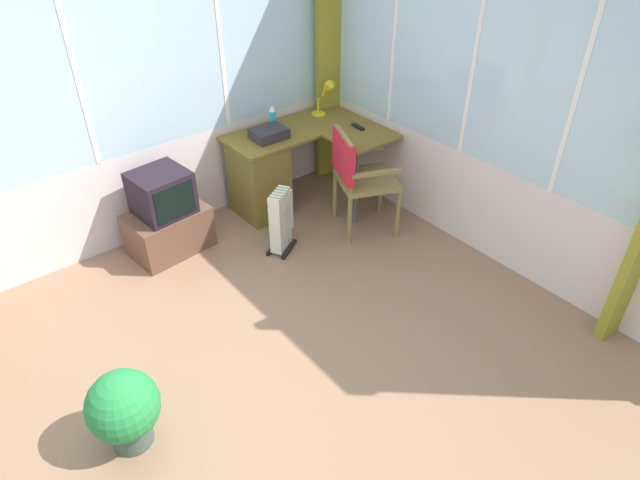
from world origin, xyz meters
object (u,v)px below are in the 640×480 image
(spray_bottle, at_px, (272,117))
(paper_tray, at_px, (269,134))
(desk_lamp, at_px, (328,93))
(potted_plant, at_px, (124,409))
(wooden_armchair, at_px, (354,169))
(desk, at_px, (266,172))
(tv_on_stand, at_px, (166,217))
(tv_remote, at_px, (358,127))
(space_heater, at_px, (282,220))

(spray_bottle, distance_m, paper_tray, 0.23)
(desk_lamp, height_order, potted_plant, desk_lamp)
(potted_plant, bearing_deg, wooden_armchair, 19.02)
(wooden_armchair, bearing_deg, paper_tray, 117.14)
(desk, height_order, wooden_armchair, wooden_armchair)
(spray_bottle, xyz_separation_m, tv_on_stand, (-1.20, -0.14, -0.51))
(tv_remote, height_order, paper_tray, paper_tray)
(tv_remote, bearing_deg, desk, 162.49)
(desk_lamp, relative_size, paper_tray, 1.10)
(desk, distance_m, paper_tray, 0.38)
(paper_tray, height_order, tv_on_stand, paper_tray)
(desk, height_order, potted_plant, desk)
(tv_remote, xyz_separation_m, potted_plant, (-2.84, -1.23, -0.46))
(wooden_armchair, xyz_separation_m, potted_plant, (-2.45, -0.84, -0.31))
(tv_remote, bearing_deg, tv_on_stand, 175.12)
(tv_on_stand, bearing_deg, spray_bottle, 6.76)
(desk, relative_size, space_heater, 2.32)
(spray_bottle, relative_size, space_heater, 0.38)
(tv_on_stand, relative_size, space_heater, 1.30)
(desk, distance_m, tv_on_stand, 1.01)
(desk_lamp, distance_m, space_heater, 1.38)
(spray_bottle, height_order, paper_tray, spray_bottle)
(desk_lamp, bearing_deg, desk, -175.18)
(tv_remote, xyz_separation_m, paper_tray, (-0.76, 0.33, 0.03))
(paper_tray, xyz_separation_m, potted_plant, (-2.08, -1.56, -0.49))
(tv_remote, xyz_separation_m, tv_on_stand, (-1.80, 0.35, -0.42))
(desk_lamp, xyz_separation_m, potted_plant, (-2.82, -1.64, -0.66))
(desk, bearing_deg, potted_plant, -142.27)
(desk_lamp, height_order, wooden_armchair, desk_lamp)
(wooden_armchair, bearing_deg, tv_remote, 44.85)
(wooden_armchair, relative_size, space_heater, 1.64)
(spray_bottle, height_order, potted_plant, spray_bottle)
(desk_lamp, relative_size, space_heater, 0.59)
(tv_on_stand, bearing_deg, desk_lamp, 2.06)
(space_heater, distance_m, potted_plant, 2.05)
(tv_remote, height_order, wooden_armchair, wooden_armchair)
(space_heater, bearing_deg, tv_remote, 12.64)
(desk, height_order, tv_remote, tv_remote)
(desk, distance_m, wooden_armchair, 0.86)
(desk, height_order, paper_tray, paper_tray)
(spray_bottle, distance_m, potted_plant, 2.87)
(desk_lamp, bearing_deg, tv_on_stand, -177.94)
(tv_remote, distance_m, paper_tray, 0.82)
(spray_bottle, bearing_deg, tv_remote, -39.29)
(tv_remote, relative_size, space_heater, 0.27)
(desk_lamp, distance_m, tv_on_stand, 1.89)
(desk_lamp, xyz_separation_m, wooden_armchair, (-0.37, -0.80, -0.34))
(tv_on_stand, bearing_deg, space_heater, -37.81)
(desk_lamp, distance_m, wooden_armchair, 0.95)
(desk_lamp, bearing_deg, space_heater, -147.88)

